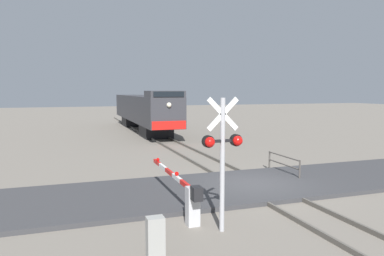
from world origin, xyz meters
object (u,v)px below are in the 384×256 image
at_px(utility_cabinet, 155,238).
at_px(crossing_signal, 223,150).
at_px(locomotive, 144,110).
at_px(crossing_gate, 186,194).
at_px(guard_railing, 284,162).

bearing_deg(utility_cabinet, crossing_signal, 25.52).
relative_size(crossing_signal, utility_cabinet, 3.74).
bearing_deg(locomotive, utility_cabinet, -101.04).
xyz_separation_m(locomotive, utility_cabinet, (-5.33, -27.34, -1.59)).
xyz_separation_m(crossing_gate, guard_railing, (6.18, 4.05, -0.17)).
bearing_deg(utility_cabinet, crossing_gate, 57.13).
height_order(utility_cabinet, guard_railing, utility_cabinet).
relative_size(locomotive, crossing_signal, 5.02).
distance_m(crossing_signal, utility_cabinet, 3.04).
relative_size(crossing_signal, crossing_gate, 0.71).
relative_size(crossing_gate, guard_railing, 2.06).
xyz_separation_m(crossing_signal, utility_cabinet, (-2.19, -1.04, -1.84)).
bearing_deg(guard_railing, locomotive, 96.52).
height_order(locomotive, crossing_signal, locomotive).
height_order(crossing_signal, guard_railing, crossing_signal).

